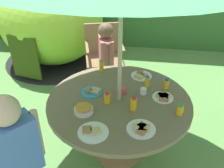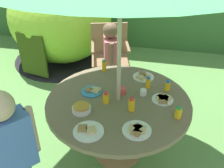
{
  "view_description": "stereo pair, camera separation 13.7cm",
  "coord_description": "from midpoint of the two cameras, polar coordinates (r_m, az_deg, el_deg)",
  "views": [
    {
      "loc": [
        0.21,
        -1.93,
        2.11
      ],
      "look_at": [
        -0.08,
        0.11,
        0.79
      ],
      "focal_mm": 41.03,
      "sensor_mm": 36.0,
      "label": 1
    },
    {
      "loc": [
        0.34,
        -1.91,
        2.11
      ],
      "look_at": [
        -0.08,
        0.11,
        0.79
      ],
      "focal_mm": 41.03,
      "sensor_mm": 36.0,
      "label": 2
    }
  ],
  "objects": [
    {
      "name": "garden_table",
      "position": [
        2.46,
        3.0,
        -5.52
      ],
      "size": [
        1.35,
        1.35,
        0.69
      ],
      "color": "#93704C",
      "rests_on": "ground_plane"
    },
    {
      "name": "cup_far",
      "position": [
        2.47,
        8.58,
        -1.87
      ],
      "size": [
        0.06,
        0.06,
        0.06
      ],
      "primitive_type": "cylinder",
      "color": "white",
      "rests_on": "garden_table"
    },
    {
      "name": "child_in_pink_shirt",
      "position": [
        3.22,
        0.91,
        6.76
      ],
      "size": [
        0.23,
        0.37,
        1.1
      ],
      "rotation": [
        0.0,
        0.0,
        -1.28
      ],
      "color": "#3F3F47",
      "rests_on": "ground_plane"
    },
    {
      "name": "plate_far_right",
      "position": [
        2.76,
        8.38,
        1.63
      ],
      "size": [
        0.22,
        0.22,
        0.03
      ],
      "color": "white",
      "rests_on": "garden_table"
    },
    {
      "name": "plate_center_front",
      "position": [
        2.08,
        7.5,
        -10.13
      ],
      "size": [
        0.24,
        0.24,
        0.03
      ],
      "color": "white",
      "rests_on": "garden_table"
    },
    {
      "name": "juice_bottle_center_back",
      "position": [
        2.33,
        0.34,
        -3.13
      ],
      "size": [
        0.06,
        0.06,
        0.11
      ],
      "color": "yellow",
      "rests_on": "garden_table"
    },
    {
      "name": "juice_bottle_far_left",
      "position": [
        2.26,
        16.28,
        -6.17
      ],
      "size": [
        0.06,
        0.06,
        0.11
      ],
      "color": "yellow",
      "rests_on": "garden_table"
    },
    {
      "name": "child_in_blue_shirt",
      "position": [
        1.97,
        -19.94,
        -12.42
      ],
      "size": [
        0.33,
        0.35,
        1.21
      ],
      "rotation": [
        0.0,
        0.0,
        0.89
      ],
      "color": "brown",
      "rests_on": "ground_plane"
    },
    {
      "name": "plate_mid_right",
      "position": [
        2.5,
        -2.88,
        -1.59
      ],
      "size": [
        0.21,
        0.21,
        0.03
      ],
      "color": "#338CD8",
      "rests_on": "garden_table"
    },
    {
      "name": "plate_mid_left",
      "position": [
        2.06,
        -3.4,
        -10.41
      ],
      "size": [
        0.25,
        0.25,
        0.03
      ],
      "color": "white",
      "rests_on": "garden_table"
    },
    {
      "name": "juice_bottle_back_edge",
      "position": [
        2.58,
        13.76,
        -0.38
      ],
      "size": [
        0.06,
        0.06,
        0.11
      ],
      "color": "yellow",
      "rests_on": "garden_table"
    },
    {
      "name": "plate_front_edge",
      "position": [
        2.45,
        12.86,
        -3.28
      ],
      "size": [
        0.2,
        0.2,
        0.03
      ],
      "color": "white",
      "rests_on": "garden_table"
    },
    {
      "name": "ground_plane",
      "position": [
        2.87,
        2.65,
        -15.0
      ],
      "size": [
        10.0,
        10.0,
        0.02
      ],
      "primitive_type": "cube",
      "color": "#548442"
    },
    {
      "name": "cup_near",
      "position": [
        2.47,
        3.92,
        -1.55
      ],
      "size": [
        0.07,
        0.07,
        0.06
      ],
      "primitive_type": "cylinder",
      "color": "#E04C47",
      "rests_on": "garden_table"
    },
    {
      "name": "juice_bottle_near_left",
      "position": [
        2.84,
        -0.39,
        4.09
      ],
      "size": [
        0.05,
        0.05,
        0.13
      ],
      "color": "yellow",
      "rests_on": "garden_table"
    },
    {
      "name": "juice_bottle_near_right",
      "position": [
        2.58,
        9.57,
        0.25
      ],
      "size": [
        0.05,
        0.05,
        0.12
      ],
      "color": "yellow",
      "rests_on": "garden_table"
    },
    {
      "name": "snack_bowl",
      "position": [
        2.25,
        -5.08,
        -5.33
      ],
      "size": [
        0.17,
        0.17,
        0.08
      ],
      "color": "white",
      "rests_on": "garden_table"
    },
    {
      "name": "juice_bottle_spot_a",
      "position": [
        2.25,
        6.13,
        -4.61
      ],
      "size": [
        0.06,
        0.06,
        0.13
      ],
      "color": "yellow",
      "rests_on": "garden_table"
    },
    {
      "name": "wooden_chair",
      "position": [
        3.68,
        0.56,
        7.12
      ],
      "size": [
        0.62,
        0.57,
        0.91
      ],
      "rotation": [
        0.0,
        0.0,
        0.27
      ],
      "color": "brown",
      "rests_on": "ground_plane"
    },
    {
      "name": "dome_tent",
      "position": [
        4.48,
        -10.53,
        14.18
      ],
      "size": [
        2.09,
        2.09,
        1.48
      ],
      "rotation": [
        0.0,
        0.0,
        -0.22
      ],
      "color": "#8CC633",
      "rests_on": "ground_plane"
    }
  ]
}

